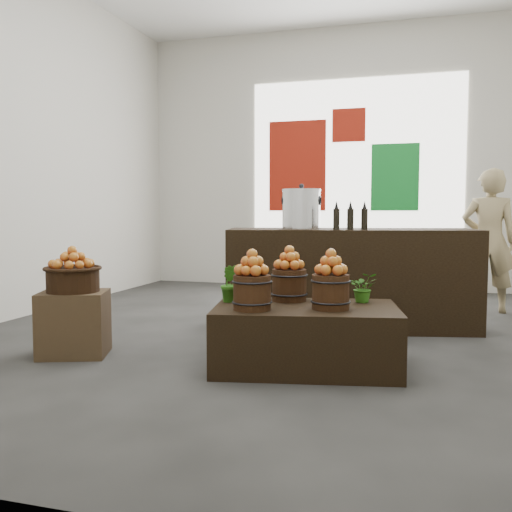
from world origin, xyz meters
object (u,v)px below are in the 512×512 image
(display_table, at_px, (306,337))
(wicker_basket, at_px, (73,280))
(shopper, at_px, (489,241))
(counter, at_px, (351,279))
(stock_pot_left, at_px, (301,210))
(crate, at_px, (74,324))

(display_table, bearing_deg, wicker_basket, 174.02)
(wicker_basket, xyz_separation_m, shopper, (3.50, 3.16, 0.22))
(counter, relative_size, shopper, 1.47)
(wicker_basket, bearing_deg, display_table, 4.96)
(wicker_basket, xyz_separation_m, stock_pot_left, (1.56, 1.68, 0.58))
(counter, distance_m, shopper, 2.03)
(shopper, bearing_deg, wicker_basket, 43.78)
(shopper, bearing_deg, counter, 45.32)
(crate, height_order, wicker_basket, wicker_basket)
(crate, distance_m, display_table, 1.93)
(stock_pot_left, bearing_deg, wicker_basket, -132.94)
(wicker_basket, bearing_deg, shopper, 42.12)
(stock_pot_left, xyz_separation_m, shopper, (1.94, 1.49, -0.36))
(crate, relative_size, display_table, 0.39)
(display_table, relative_size, stock_pot_left, 3.59)
(crate, distance_m, counter, 2.73)
(wicker_basket, bearing_deg, crate, 0.00)
(crate, height_order, display_table, crate)
(crate, xyz_separation_m, shopper, (3.50, 3.16, 0.58))
(crate, xyz_separation_m, display_table, (1.92, 0.17, -0.03))
(wicker_basket, height_order, stock_pot_left, stock_pot_left)
(display_table, relative_size, shopper, 0.81)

